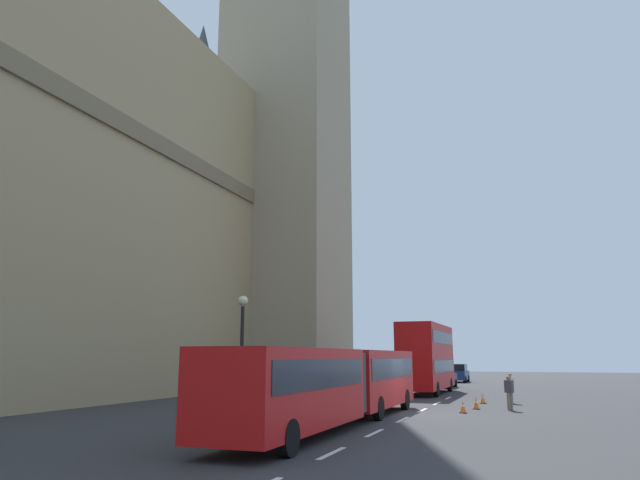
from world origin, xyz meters
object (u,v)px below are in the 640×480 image
street_lamp (242,347)px  traffic_cone_middle (476,403)px  articulated_bus (336,379)px  traffic_cone_east (483,398)px  pedestrian_by_kerb (510,387)px  traffic_cone_west (463,407)px  sedan_trailing (458,373)px  pedestrian_near_cones (509,391)px  sedan_lead (443,377)px  double_decker_bus (427,355)px

street_lamp → traffic_cone_middle: bearing=-46.2°
articulated_bus → traffic_cone_middle: bearing=-26.1°
articulated_bus → traffic_cone_east: articulated_bus is taller
pedestrian_by_kerb → traffic_cone_east: bearing=113.4°
articulated_bus → traffic_cone_middle: (9.12, -4.46, -1.46)m
articulated_bus → street_lamp: bearing=83.6°
pedestrian_by_kerb → traffic_cone_middle: bearing=161.1°
traffic_cone_west → traffic_cone_east: (6.15, -0.41, 0.00)m
traffic_cone_middle → street_lamp: 12.74m
sedan_trailing → pedestrian_near_cones: (-31.77, -6.38, -0.00)m
street_lamp → pedestrian_by_kerb: street_lamp is taller
sedan_lead → sedan_trailing: size_ratio=1.00×
double_decker_bus → traffic_cone_west: size_ratio=17.66×
articulated_bus → traffic_cone_middle: size_ratio=31.41×
sedan_trailing → pedestrian_by_kerb: sedan_trailing is taller
articulated_bus → sedan_lead: bearing=0.3°
sedan_lead → traffic_cone_east: (-16.56, -4.64, -0.63)m
sedan_trailing → traffic_cone_east: bearing=-170.3°
traffic_cone_middle → street_lamp: bearing=133.8°
traffic_cone_west → pedestrian_near_cones: size_ratio=0.34×
traffic_cone_west → street_lamp: size_ratio=0.11×
sedan_lead → pedestrian_near_cones: 21.46m
sedan_trailing → traffic_cone_east: sedan_trailing is taller
street_lamp → pedestrian_by_kerb: size_ratio=3.12×
double_decker_bus → pedestrian_near_cones: size_ratio=6.06×
articulated_bus → sedan_trailing: (40.74, 0.26, -0.83)m
double_decker_bus → traffic_cone_middle: 12.65m
traffic_cone_middle → traffic_cone_east: size_ratio=1.00×
traffic_cone_west → articulated_bus: bearing=149.0°
double_decker_bus → traffic_cone_east: 9.29m
double_decker_bus → sedan_trailing: size_ratio=2.33×
double_decker_bus → traffic_cone_east: (-7.77, -4.48, -2.43)m
sedan_lead → articulated_bus: bearing=-179.7°
traffic_cone_west → street_lamp: (-6.27, 8.57, 2.77)m
sedan_lead → traffic_cone_west: 23.11m
traffic_cone_middle → pedestrian_near_cones: (-0.15, -1.65, 0.63)m
traffic_cone_middle → street_lamp: street_lamp is taller
sedan_lead → street_lamp: size_ratio=0.83×
sedan_lead → pedestrian_by_kerb: sedan_lead is taller
traffic_cone_west → traffic_cone_middle: (2.34, -0.40, 0.00)m
street_lamp → pedestrian_by_kerb: bearing=-38.7°
street_lamp → sedan_trailing: bearing=-6.0°
double_decker_bus → traffic_cone_west: double_decker_bus is taller
double_decker_bus → pedestrian_by_kerb: (-7.11, -5.99, -1.80)m
traffic_cone_west → pedestrian_near_cones: bearing=-43.1°
traffic_cone_west → traffic_cone_east: size_ratio=1.00×
pedestrian_by_kerb → traffic_cone_west: bearing=164.2°
pedestrian_by_kerb → sedan_trailing: bearing=13.0°
sedan_lead → pedestrian_by_kerb: size_ratio=2.60×
traffic_cone_east → pedestrian_by_kerb: size_ratio=0.34×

